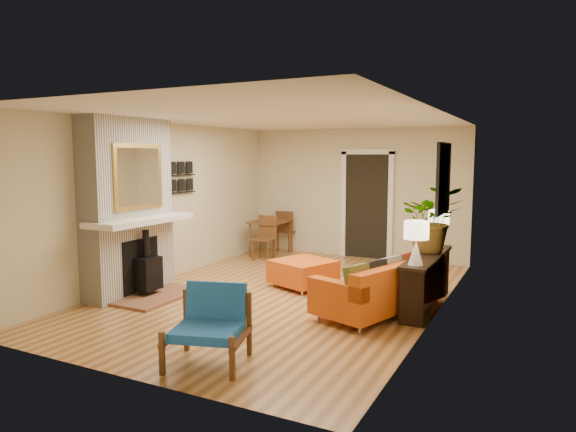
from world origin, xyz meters
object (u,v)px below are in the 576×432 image
ottoman (303,271)px  lamp_far (438,224)px  blue_chair (211,321)px  sofa (386,287)px  houseplant (432,219)px  console_table (427,266)px  lamp_near (416,238)px  dining_table (273,227)px

ottoman → lamp_far: (1.97, 0.45, 0.82)m
ottoman → blue_chair: blue_chair is taller
ottoman → lamp_far: bearing=12.9°
sofa → lamp_far: 1.46m
lamp_far → houseplant: size_ratio=0.59×
console_table → blue_chair: bearing=-118.9°
lamp_near → houseplant: 0.96m
dining_table → lamp_far: lamp_far is taller
console_table → houseplant: (-0.01, 0.25, 0.61)m
console_table → lamp_far: bearing=90.0°
console_table → lamp_near: lamp_near is taller
sofa → ottoman: size_ratio=1.96×
lamp_far → console_table: bearing=-90.0°
lamp_far → houseplant: bearing=-91.2°
blue_chair → lamp_far: bearing=66.4°
blue_chair → houseplant: bearing=63.3°
dining_table → lamp_far: bearing=-24.5°
blue_chair → lamp_far: lamp_far is taller
lamp_near → lamp_far: bearing=90.0°
sofa → blue_chair: (-1.11, -2.34, 0.07)m
sofa → dining_table: size_ratio=1.29×
console_table → lamp_far: (0.00, 0.73, 0.49)m
console_table → sofa: bearing=-133.2°
lamp_far → lamp_near: bearing=-90.0°
lamp_far → houseplant: houseplant is taller
console_table → houseplant: houseplant is taller
sofa → blue_chair: size_ratio=2.35×
blue_chair → console_table: blue_chair is taller
ottoman → blue_chair: size_ratio=1.19×
blue_chair → dining_table: bearing=112.1°
dining_table → houseplant: bearing=-30.4°
blue_chair → houseplant: houseplant is taller
sofa → lamp_far: size_ratio=3.92×
lamp_near → lamp_far: (0.00, 1.42, 0.00)m
sofa → ottoman: 1.71m
lamp_far → ottoman: bearing=-167.1°
blue_chair → ottoman: bearing=97.8°
sofa → blue_chair: bearing=-115.4°
ottoman → lamp_near: 2.34m
ottoman → lamp_far: lamp_far is taller
sofa → ottoman: (-1.54, 0.74, -0.09)m
console_table → lamp_far: size_ratio=3.43×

